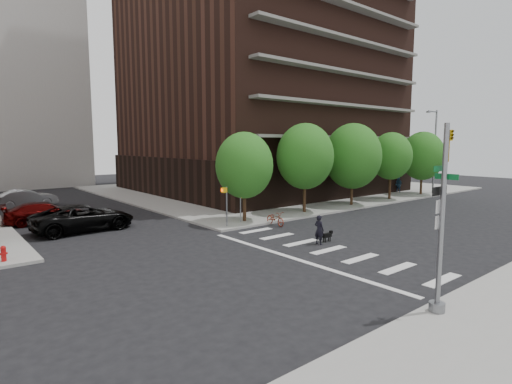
{
  "coord_description": "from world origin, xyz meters",
  "views": [
    {
      "loc": [
        -12.78,
        -13.34,
        5.51
      ],
      "look_at": [
        3.0,
        6.0,
        2.5
      ],
      "focal_mm": 28.0,
      "sensor_mm": 36.0,
      "label": 1
    }
  ],
  "objects": [
    {
      "name": "ground",
      "position": [
        0.0,
        0.0,
        0.0
      ],
      "size": [
        120.0,
        120.0,
        0.0
      ],
      "primitive_type": "plane",
      "color": "black",
      "rests_on": "ground"
    },
    {
      "name": "sidewalk_ne",
      "position": [
        20.5,
        23.5,
        0.07
      ],
      "size": [
        39.0,
        33.0,
        0.15
      ],
      "primitive_type": "cube",
      "color": "gray",
      "rests_on": "ground"
    },
    {
      "name": "crosswalk",
      "position": [
        2.21,
        -0.0,
        0.01
      ],
      "size": [
        3.85,
        13.0,
        0.01
      ],
      "color": "silver",
      "rests_on": "ground"
    },
    {
      "name": "apartment_tower",
      "position": [
        18.0,
        24.0,
        20.91
      ],
      "size": [
        26.65,
        25.5,
        45.0
      ],
      "color": "black",
      "rests_on": "sidewalk_ne"
    },
    {
      "name": "tree_a",
      "position": [
        4.0,
        8.5,
        4.04
      ],
      "size": [
        4.0,
        4.0,
        5.9
      ],
      "color": "#301E11",
      "rests_on": "sidewalk_ne"
    },
    {
      "name": "tree_b",
      "position": [
        10.0,
        8.5,
        4.54
      ],
      "size": [
        4.5,
        4.5,
        6.65
      ],
      "color": "#301E11",
      "rests_on": "sidewalk_ne"
    },
    {
      "name": "tree_c",
      "position": [
        16.0,
        8.5,
        4.45
      ],
      "size": [
        5.0,
        5.0,
        6.8
      ],
      "color": "#301E11",
      "rests_on": "sidewalk_ne"
    },
    {
      "name": "tree_d",
      "position": [
        22.0,
        8.5,
        4.34
      ],
      "size": [
        4.0,
        4.0,
        6.2
      ],
      "color": "#301E11",
      "rests_on": "sidewalk_ne"
    },
    {
      "name": "tree_e",
      "position": [
        28.0,
        8.5,
        4.25
      ],
      "size": [
        4.5,
        4.5,
        6.35
      ],
      "color": "#301E11",
      "rests_on": "sidewalk_ne"
    },
    {
      "name": "traffic_signal",
      "position": [
        -0.47,
        -7.49,
        2.7
      ],
      "size": [
        0.9,
        0.75,
        6.0
      ],
      "color": "slate",
      "rests_on": "sidewalk_s"
    },
    {
      "name": "pedestrian_signal",
      "position": [
        2.32,
        7.92,
        1.85
      ],
      "size": [
        2.18,
        0.67,
        2.6
      ],
      "color": "slate",
      "rests_on": "sidewalk_ne"
    },
    {
      "name": "fire_hydrant",
      "position": [
        -10.5,
        7.8,
        0.55
      ],
      "size": [
        0.24,
        0.24,
        0.73
      ],
      "color": "#A50C0C",
      "rests_on": "sidewalk_nw"
    },
    {
      "name": "streetlamp",
      "position": [
        29.82,
        8.2,
        5.29
      ],
      "size": [
        2.14,
        0.22,
        9.0
      ],
      "color": "slate",
      "rests_on": "sidewalk_ne"
    },
    {
      "name": "parked_car_black",
      "position": [
        -5.5,
        12.91,
        0.86
      ],
      "size": [
        3.19,
        6.31,
        1.71
      ],
      "primitive_type": "imported",
      "rotation": [
        0.0,
        0.0,
        1.63
      ],
      "color": "black",
      "rests_on": "ground"
    },
    {
      "name": "parked_car_maroon",
      "position": [
        -6.87,
        17.17,
        0.75
      ],
      "size": [
        2.61,
        5.38,
        1.51
      ],
      "primitive_type": "imported",
      "rotation": [
        0.0,
        0.0,
        1.47
      ],
      "color": "#3B0403",
      "rests_on": "ground"
    },
    {
      "name": "parked_car_silver",
      "position": [
        -6.49,
        26.15,
        0.8
      ],
      "size": [
        1.84,
        4.88,
        1.59
      ],
      "primitive_type": "imported",
      "rotation": [
        0.0,
        0.0,
        1.6
      ],
      "color": "#97989D",
      "rests_on": "ground"
    },
    {
      "name": "scooter",
      "position": [
        5.11,
        6.5,
        0.48
      ],
      "size": [
        0.79,
        1.88,
        0.96
      ],
      "primitive_type": "imported",
      "rotation": [
        0.0,
        0.0,
        -0.08
      ],
      "color": "maroon",
      "rests_on": "ground"
    },
    {
      "name": "dog_walker",
      "position": [
        3.54,
        1.16,
        0.82
      ],
      "size": [
        0.61,
        0.42,
        1.63
      ],
      "primitive_type": "imported",
      "rotation": [
        0.0,
        0.0,
        1.62
      ],
      "color": "black",
      "rests_on": "ground"
    },
    {
      "name": "dog",
      "position": [
        4.36,
        1.25,
        0.38
      ],
      "size": [
        0.71,
        0.22,
        0.6
      ],
      "rotation": [
        0.0,
        0.0,
        -0.05
      ],
      "color": "black",
      "rests_on": "ground"
    },
    {
      "name": "pedestrian_far",
      "position": [
        27.71,
        11.0,
        1.02
      ],
      "size": [
        0.88,
        0.71,
        1.74
      ],
      "primitive_type": "imported",
      "rotation": [
        0.0,
        0.0,
        -1.63
      ],
      "color": "navy",
      "rests_on": "sidewalk_ne"
    }
  ]
}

